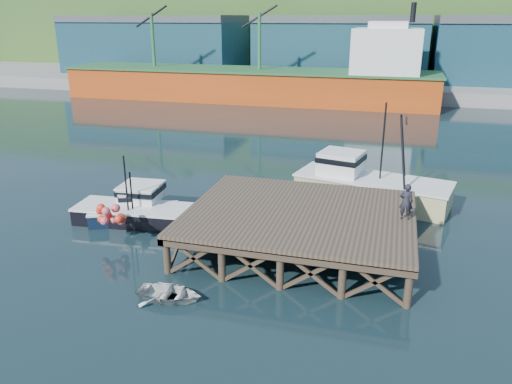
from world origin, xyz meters
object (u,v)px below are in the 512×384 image
(trawler, at_px, (369,182))
(dinghy, at_px, (170,294))
(boat_black, at_px, (136,208))
(boat_navy, at_px, (134,210))
(dockworker, at_px, (406,202))

(trawler, xyz_separation_m, dinghy, (-7.70, -15.15, -1.10))
(dinghy, bearing_deg, boat_black, 36.05)
(boat_black, distance_m, dinghy, 9.94)
(boat_navy, relative_size, dockworker, 2.99)
(boat_black, xyz_separation_m, dinghy, (5.97, -7.93, -0.51))
(dinghy, distance_m, dockworker, 12.65)
(boat_navy, distance_m, dockworker, 16.22)
(boat_navy, xyz_separation_m, dockworker, (16.02, -0.63, 2.40))
(boat_black, height_order, trawler, trawler)
(boat_navy, height_order, boat_black, boat_black)
(dinghy, xyz_separation_m, dockworker, (9.94, 7.32, 2.77))
(trawler, bearing_deg, boat_black, -139.49)
(dinghy, bearing_deg, dockworker, -54.56)
(boat_navy, distance_m, dinghy, 10.01)
(boat_black, relative_size, trawler, 0.68)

